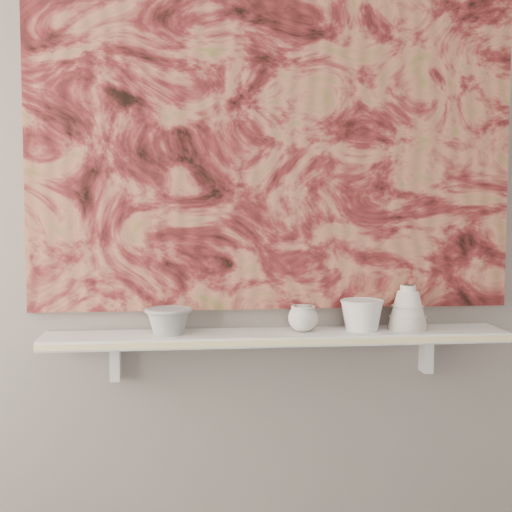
{
  "coord_description": "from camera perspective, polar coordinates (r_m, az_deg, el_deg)",
  "views": [
    {
      "loc": [
        -0.29,
        -0.61,
        1.32
      ],
      "look_at": [
        -0.07,
        1.49,
        1.16
      ],
      "focal_mm": 50.0,
      "sensor_mm": 36.0,
      "label": 1
    }
  ],
  "objects": [
    {
      "name": "wall_back",
      "position": [
        2.23,
        1.4,
        5.04
      ],
      "size": [
        3.6,
        0.0,
        3.6
      ],
      "primitive_type": "plane",
      "rotation": [
        1.57,
        0.0,
        0.0
      ],
      "color": "gray",
      "rests_on": "floor"
    },
    {
      "name": "shelf",
      "position": [
        2.17,
        1.71,
        -6.49
      ],
      "size": [
        1.4,
        0.18,
        0.03
      ],
      "primitive_type": "cube",
      "color": "white",
      "rests_on": "wall_back"
    },
    {
      "name": "shelf_stripe",
      "position": [
        2.08,
        2.06,
        -6.96
      ],
      "size": [
        1.4,
        0.01,
        0.02
      ],
      "primitive_type": "cube",
      "color": "#F7EDA5",
      "rests_on": "shelf"
    },
    {
      "name": "bracket_left",
      "position": [
        2.24,
        -11.19,
        -8.2
      ],
      "size": [
        0.03,
        0.06,
        0.12
      ],
      "primitive_type": "cube",
      "color": "white",
      "rests_on": "wall_back"
    },
    {
      "name": "bracket_right",
      "position": [
        2.36,
        13.44,
        -7.57
      ],
      "size": [
        0.03,
        0.06,
        0.12
      ],
      "primitive_type": "cube",
      "color": "white",
      "rests_on": "wall_back"
    },
    {
      "name": "painting",
      "position": [
        2.22,
        1.46,
        9.94
      ],
      "size": [
        1.5,
        0.02,
        1.1
      ],
      "primitive_type": "cube",
      "color": "maroon",
      "rests_on": "wall_back"
    },
    {
      "name": "house_motif",
      "position": [
        2.31,
        12.64,
        1.98
      ],
      "size": [
        0.09,
        0.0,
        0.08
      ],
      "primitive_type": "cube",
      "color": "black",
      "rests_on": "painting"
    },
    {
      "name": "bowl_grey",
      "position": [
        2.14,
        -7.02,
        -5.15
      ],
      "size": [
        0.17,
        0.17,
        0.08
      ],
      "primitive_type": null,
      "rotation": [
        0.0,
        0.0,
        -0.25
      ],
      "color": "gray",
      "rests_on": "shelf"
    },
    {
      "name": "cup_cream",
      "position": [
        2.17,
        3.78,
        -4.97
      ],
      "size": [
        0.1,
        0.1,
        0.08
      ],
      "primitive_type": null,
      "rotation": [
        0.0,
        0.0,
        0.12
      ],
      "color": "beige",
      "rests_on": "shelf"
    },
    {
      "name": "bell_vessel",
      "position": [
        2.25,
        12.05,
        -4.04
      ],
      "size": [
        0.16,
        0.16,
        0.14
      ],
      "primitive_type": null,
      "rotation": [
        0.0,
        0.0,
        -0.38
      ],
      "color": "silver",
      "rests_on": "shelf"
    },
    {
      "name": "bowl_white",
      "position": [
        2.21,
        8.47,
        -4.67
      ],
      "size": [
        0.16,
        0.16,
        0.1
      ],
      "primitive_type": null,
      "rotation": [
        0.0,
        0.0,
        0.27
      ],
      "color": "silver",
      "rests_on": "shelf"
    }
  ]
}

